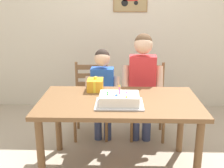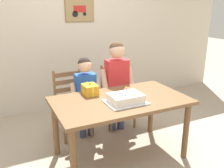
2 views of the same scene
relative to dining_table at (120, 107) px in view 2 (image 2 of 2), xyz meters
The scene contains 9 objects.
ground_plane 0.65m from the dining_table, ahead, with size 20.00×20.00×0.00m, color tan.
back_wall 1.98m from the dining_table, 89.98° to the left, with size 6.40×0.11×2.60m.
dining_table is the anchor object (origin of this frame).
birthday_cake 0.19m from the dining_table, 90.00° to the right, with size 0.44×0.34×0.19m.
gift_box_red_large 0.43m from the dining_table, 129.87° to the left, with size 0.17×0.21×0.16m.
chair_left 0.89m from the dining_table, 114.08° to the left, with size 0.44×0.44×0.92m.
chair_right 0.89m from the dining_table, 65.89° to the left, with size 0.44×0.44×0.92m.
child_older 0.70m from the dining_table, 66.91° to the left, with size 0.48×0.28×1.32m.
child_younger 0.66m from the dining_table, 107.71° to the left, with size 0.41×0.23×1.14m.
Camera 2 is at (-1.24, -2.37, 1.78)m, focal length 39.92 mm.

